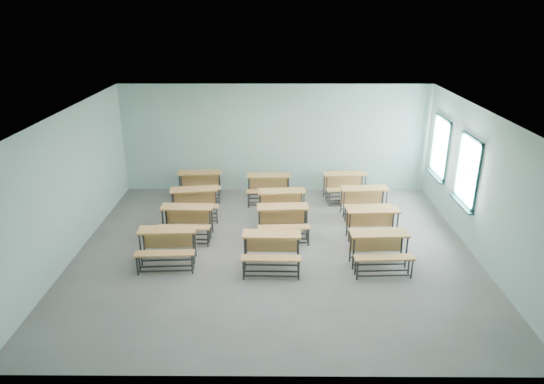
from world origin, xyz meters
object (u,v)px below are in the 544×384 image
at_px(desk_unit_r0c0, 167,242).
at_px(desk_unit_r1c1, 283,217).
at_px(desk_unit_r0c1, 272,246).
at_px(desk_unit_r1c2, 373,221).
at_px(desk_unit_r2c2, 365,198).
at_px(desk_unit_r1c0, 187,218).
at_px(desk_unit_r2c1, 282,201).
at_px(desk_unit_r3c1, 269,184).
at_px(desk_unit_r2c0, 194,199).
at_px(desk_unit_r3c2, 346,182).
at_px(desk_unit_r3c0, 200,181).
at_px(desk_unit_r0c2, 380,246).

bearing_deg(desk_unit_r0c0, desk_unit_r1c1, 23.96).
relative_size(desk_unit_r0c0, desk_unit_r0c1, 1.03).
bearing_deg(desk_unit_r1c2, desk_unit_r2c2, 85.82).
relative_size(desk_unit_r0c1, desk_unit_r1c0, 1.00).
distance_m(desk_unit_r0c0, desk_unit_r2c1, 3.43).
bearing_deg(desk_unit_r3c1, desk_unit_r2c2, -23.38).
height_order(desk_unit_r0c1, desk_unit_r2c0, same).
height_order(desk_unit_r1c1, desk_unit_r2c2, same).
bearing_deg(desk_unit_r2c0, desk_unit_r2c1, -10.55).
bearing_deg(desk_unit_r3c2, desk_unit_r1c1, -132.75).
xyz_separation_m(desk_unit_r2c1, desk_unit_r2c2, (2.19, 0.21, 0.00)).
distance_m(desk_unit_r1c2, desk_unit_r2c1, 2.47).
distance_m(desk_unit_r0c0, desk_unit_r3c0, 3.84).
bearing_deg(desk_unit_r1c0, desk_unit_r2c2, 17.21).
height_order(desk_unit_r1c2, desk_unit_r3c1, same).
distance_m(desk_unit_r0c2, desk_unit_r1c1, 2.50).
distance_m(desk_unit_r1c1, desk_unit_r3c1, 2.34).
bearing_deg(desk_unit_r3c2, desk_unit_r1c0, -155.08).
relative_size(desk_unit_r1c1, desk_unit_r2c1, 0.98).
relative_size(desk_unit_r1c2, desk_unit_r3c0, 0.98).
xyz_separation_m(desk_unit_r2c1, desk_unit_r3c2, (1.85, 1.42, 0.00)).
height_order(desk_unit_r0c2, desk_unit_r1c0, same).
relative_size(desk_unit_r0c1, desk_unit_r1c2, 0.99).
distance_m(desk_unit_r0c0, desk_unit_r2c0, 2.46).
xyz_separation_m(desk_unit_r0c0, desk_unit_r2c1, (2.51, 2.34, 0.00)).
distance_m(desk_unit_r0c0, desk_unit_r0c1, 2.26).
distance_m(desk_unit_r1c1, desk_unit_r2c0, 2.59).
distance_m(desk_unit_r0c1, desk_unit_r3c2, 4.48).
xyz_separation_m(desk_unit_r0c0, desk_unit_r0c1, (2.25, -0.19, 0.00)).
xyz_separation_m(desk_unit_r0c1, desk_unit_r1c0, (-2.05, 1.46, 0.00)).
distance_m(desk_unit_r2c1, desk_unit_r2c2, 2.20).
bearing_deg(desk_unit_r1c2, desk_unit_r3c2, 94.23).
bearing_deg(desk_unit_r2c0, desk_unit_r1c1, -34.42).
bearing_deg(desk_unit_r3c0, desk_unit_r3c1, -10.47).
bearing_deg(desk_unit_r3c1, desk_unit_r2c1, -74.99).
distance_m(desk_unit_r3c0, desk_unit_r3c2, 4.21).
bearing_deg(desk_unit_r0c2, desk_unit_r3c2, 89.80).
bearing_deg(desk_unit_r2c1, desk_unit_r3c2, 32.12).
relative_size(desk_unit_r0c2, desk_unit_r2c1, 0.98).
relative_size(desk_unit_r0c1, desk_unit_r2c0, 0.93).
bearing_deg(desk_unit_r3c0, desk_unit_r3c2, -4.97).
height_order(desk_unit_r0c0, desk_unit_r1c1, same).
bearing_deg(desk_unit_r1c2, desk_unit_r0c1, -153.42).
height_order(desk_unit_r0c0, desk_unit_r2c2, same).
bearing_deg(desk_unit_r0c1, desk_unit_r3c0, 118.52).
bearing_deg(desk_unit_r0c1, desk_unit_r0c0, 175.96).
height_order(desk_unit_r0c1, desk_unit_r3c0, same).
height_order(desk_unit_r1c0, desk_unit_r3c1, same).
xyz_separation_m(desk_unit_r0c2, desk_unit_r1c1, (-2.03, 1.45, 0.00)).
bearing_deg(desk_unit_r2c2, desk_unit_r1c0, -167.92).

